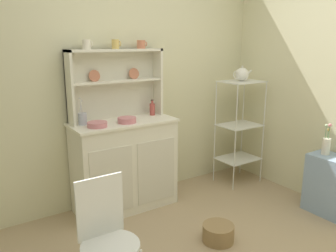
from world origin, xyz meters
TOP-DOWN VIEW (x-y plane):
  - wall_back at (0.00, 1.62)m, footprint 3.84×0.05m
  - hutch_cabinet at (-0.16, 1.37)m, footprint 1.02×0.45m
  - hutch_shelf_unit at (-0.16, 1.53)m, footprint 0.95×0.18m
  - bakers_rack at (1.26, 1.22)m, footprint 0.47×0.36m
  - side_shelf_blue at (1.44, 0.12)m, footprint 0.28×0.48m
  - wire_chair at (-0.86, 0.22)m, footprint 0.36×0.36m
  - floor_basket at (0.21, 0.38)m, footprint 0.27×0.27m
  - cup_cream_0 at (-0.44, 1.49)m, footprint 0.09×0.08m
  - cup_gold_1 at (-0.16, 1.49)m, footprint 0.08×0.07m
  - cup_terracotta_2 at (0.12, 1.49)m, footprint 0.10×0.08m
  - bowl_mixing_large at (-0.46, 1.29)m, footprint 0.18×0.18m
  - bowl_floral_medium at (-0.16, 1.29)m, footprint 0.18×0.18m
  - jam_bottle at (0.22, 1.45)m, footprint 0.06×0.06m
  - utensil_jar at (-0.54, 1.45)m, footprint 0.08×0.08m
  - porcelain_teapot at (1.26, 1.22)m, footprint 0.24×0.15m
  - flower_vase at (1.44, 0.24)m, footprint 0.08×0.08m

SIDE VIEW (x-z plane):
  - floor_basket at x=0.21m, z-range 0.00..0.15m
  - side_shelf_blue at x=1.44m, z-range 0.00..0.58m
  - hutch_cabinet at x=-0.16m, z-range 0.01..0.91m
  - wire_chair at x=-0.86m, z-range 0.09..0.94m
  - flower_vase at x=1.44m, z-range 0.52..0.83m
  - bakers_rack at x=1.26m, z-range 0.14..1.35m
  - bowl_mixing_large at x=-0.46m, z-range 0.90..0.94m
  - bowl_floral_medium at x=-0.16m, z-range 0.90..0.95m
  - utensil_jar at x=-0.54m, z-range 0.83..1.08m
  - jam_bottle at x=0.22m, z-range 0.88..1.05m
  - wall_back at x=0.00m, z-range 0.00..2.50m
  - porcelain_teapot at x=1.26m, z-range 1.20..1.37m
  - hutch_shelf_unit at x=-0.16m, z-range 0.96..1.63m
  - cup_terracotta_2 at x=0.12m, z-range 1.58..1.66m
  - cup_cream_0 at x=-0.44m, z-range 1.58..1.66m
  - cup_gold_1 at x=-0.16m, z-range 1.58..1.66m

